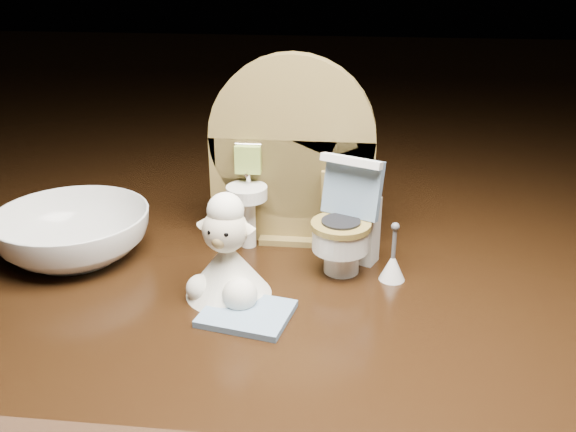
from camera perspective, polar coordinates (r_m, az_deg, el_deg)
name	(u,v)px	position (r m, az deg, el deg)	size (l,w,h in m)	color
backdrop_panel	(291,162)	(0.51, 0.25, 4.78)	(0.13, 0.05, 0.15)	olive
toy_toilet	(347,228)	(0.47, 5.29, -1.10)	(0.05, 0.06, 0.09)	white
bath_mat	(247,313)	(0.43, -3.69, -8.64)	(0.06, 0.05, 0.00)	#6D8BA9
toilet_brush	(393,265)	(0.47, 9.28, -4.30)	(0.02, 0.02, 0.05)	white
plush_lamb	(227,261)	(0.44, -5.44, -3.98)	(0.06, 0.06, 0.08)	white
ceramic_bowl	(73,234)	(0.52, -18.53, -1.56)	(0.12, 0.12, 0.04)	white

